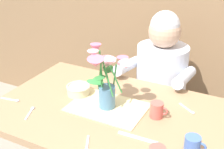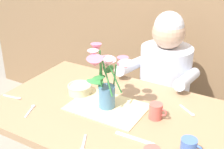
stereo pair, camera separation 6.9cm
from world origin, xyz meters
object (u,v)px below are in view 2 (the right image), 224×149
tea_cup (189,148)px  ceramic_mug (156,111)px  seated_person (163,93)px  dinner_knife (135,138)px  ceramic_bowl (80,89)px  flower_vase (106,75)px

tea_cup → ceramic_mug: size_ratio=1.00×
seated_person → dinner_knife: (0.15, -0.77, 0.18)m
ceramic_bowl → ceramic_mug: size_ratio=1.46×
seated_person → dinner_knife: bearing=-79.8°
tea_cup → ceramic_mug: (-0.23, 0.19, 0.00)m
flower_vase → ceramic_mug: 0.31m
seated_person → ceramic_bowl: seated_person is taller
ceramic_bowl → tea_cup: tea_cup is taller
dinner_knife → tea_cup: bearing=1.5°
seated_person → ceramic_bowl: 0.66m
dinner_knife → tea_cup: 0.25m
ceramic_mug → tea_cup: bearing=-40.1°
dinner_knife → ceramic_mug: 0.21m
tea_cup → flower_vase: bearing=162.0°
flower_vase → tea_cup: (0.49, -0.16, -0.15)m
tea_cup → dinner_knife: bearing=-177.1°
seated_person → tea_cup: (0.40, -0.76, 0.22)m
tea_cup → ceramic_bowl: bearing=163.5°
ceramic_bowl → dinner_knife: (0.46, -0.22, -0.03)m
ceramic_bowl → dinner_knife: ceramic_bowl is taller
ceramic_bowl → tea_cup: 0.73m
dinner_knife → tea_cup: (0.24, 0.01, 0.04)m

